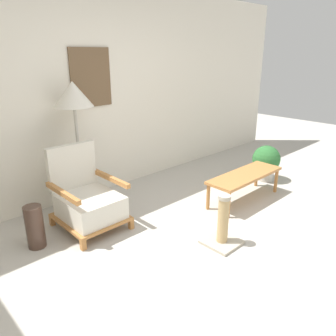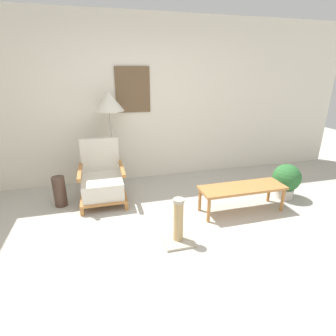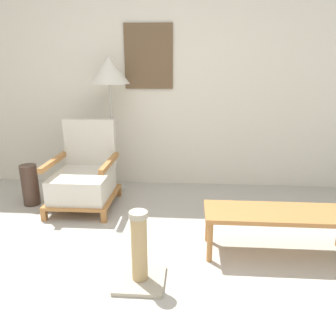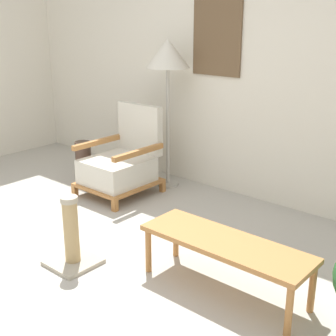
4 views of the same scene
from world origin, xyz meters
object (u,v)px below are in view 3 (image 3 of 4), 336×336
armchair (84,178)px  vase (30,185)px  scratching_post (140,258)px  floor_lamp (109,75)px  coffee_table (280,216)px

armchair → vase: size_ratio=2.01×
vase → scratching_post: scratching_post is taller
floor_lamp → coffee_table: bearing=-38.8°
floor_lamp → coffee_table: floor_lamp is taller
armchair → scratching_post: size_ratio=1.66×
coffee_table → scratching_post: 1.14m
scratching_post → coffee_table: bearing=23.1°
coffee_table → vase: (-2.43, 0.81, -0.10)m
floor_lamp → vase: floor_lamp is taller
floor_lamp → vase: 1.48m
armchair → vase: armchair is taller
armchair → coffee_table: armchair is taller
scratching_post → vase: bearing=137.9°
armchair → coffee_table: 2.01m
coffee_table → vase: vase is taller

